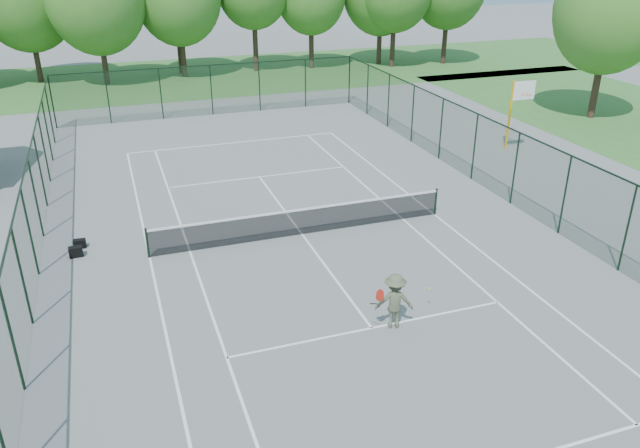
{
  "coord_description": "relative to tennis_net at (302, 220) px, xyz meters",
  "views": [
    {
      "loc": [
        -6.19,
        -19.74,
        10.0
      ],
      "look_at": [
        0.0,
        -2.0,
        1.3
      ],
      "focal_mm": 35.0,
      "sensor_mm": 36.0,
      "label": 1
    }
  ],
  "objects": [
    {
      "name": "fence_enclosure",
      "position": [
        0.0,
        0.0,
        0.98
      ],
      "size": [
        18.05,
        36.05,
        3.02
      ],
      "color": "#19381E",
      "rests_on": "ground"
    },
    {
      "name": "ground",
      "position": [
        0.0,
        0.0,
        -0.58
      ],
      "size": [
        140.0,
        140.0,
        0.0
      ],
      "primitive_type": "plane",
      "color": "slate",
      "rests_on": "ground"
    },
    {
      "name": "basketball_goal",
      "position": [
        13.09,
        5.82,
        1.99
      ],
      "size": [
        1.2,
        1.43,
        3.65
      ],
      "color": "#FBAF06",
      "rests_on": "ground"
    },
    {
      "name": "grass_far",
      "position": [
        0.0,
        30.0,
        -0.57
      ],
      "size": [
        80.0,
        16.0,
        0.01
      ],
      "primitive_type": "cube",
      "color": "#3F7733",
      "rests_on": "ground"
    },
    {
      "name": "court_lines",
      "position": [
        0.0,
        0.0,
        -0.57
      ],
      "size": [
        11.05,
        23.85,
        0.01
      ],
      "color": "white",
      "rests_on": "ground"
    },
    {
      "name": "tennis_net",
      "position": [
        0.0,
        0.0,
        0.0
      ],
      "size": [
        11.08,
        0.08,
        1.1
      ],
      "color": "black",
      "rests_on": "ground"
    },
    {
      "name": "tree_side",
      "position": [
        21.51,
        9.81,
        5.64
      ],
      "size": [
        6.22,
        6.22,
        9.85
      ],
      "color": "#3D291F",
      "rests_on": "ground"
    },
    {
      "name": "tennis_player",
      "position": [
        0.62,
        -6.5,
        0.25
      ],
      "size": [
        2.21,
        0.92,
        1.64
      ],
      "color": "#52583F",
      "rests_on": "ground"
    },
    {
      "name": "sports_bag_b",
      "position": [
        -7.72,
        1.57,
        -0.42
      ],
      "size": [
        0.42,
        0.28,
        0.31
      ],
      "primitive_type": "cube",
      "rotation": [
        0.0,
        0.0,
        -0.1
      ],
      "color": "black",
      "rests_on": "ground"
    },
    {
      "name": "sports_bag_a",
      "position": [
        -7.85,
        0.9,
        -0.39
      ],
      "size": [
        0.46,
        0.29,
        0.36
      ],
      "primitive_type": "cube",
      "rotation": [
        0.0,
        0.0,
        0.04
      ],
      "color": "black",
      "rests_on": "ground"
    }
  ]
}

